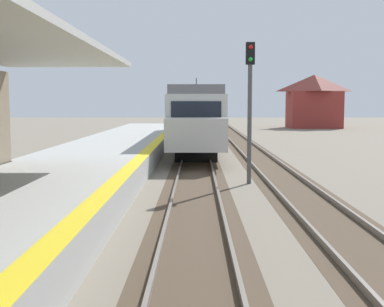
% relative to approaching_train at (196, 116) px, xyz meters
% --- Properties ---
extents(station_platform, '(5.00, 80.00, 0.91)m').
position_rel_approaching_train_xyz_m(station_platform, '(-4.40, -19.30, -1.73)').
color(station_platform, '#A8A8A3').
rests_on(station_platform, ground).
extents(track_pair_nearest_platform, '(2.34, 120.00, 0.16)m').
position_rel_approaching_train_xyz_m(track_pair_nearest_platform, '(-0.00, -15.30, -2.13)').
color(track_pair_nearest_platform, '#4C3D2D').
rests_on(track_pair_nearest_platform, ground).
extents(track_pair_middle, '(2.34, 120.00, 0.16)m').
position_rel_approaching_train_xyz_m(track_pair_middle, '(3.40, -15.30, -2.13)').
color(track_pair_middle, '#4C3D2D').
rests_on(track_pair_middle, ground).
extents(approaching_train, '(2.93, 19.60, 4.76)m').
position_rel_approaching_train_xyz_m(approaching_train, '(0.00, 0.00, 0.00)').
color(approaching_train, silver).
rests_on(approaching_train, ground).
extents(rail_signal_post, '(0.32, 0.34, 5.20)m').
position_rel_approaching_train_xyz_m(rail_signal_post, '(1.97, -13.36, 1.02)').
color(rail_signal_post, '#4C4C4C').
rests_on(rail_signal_post, ground).
extents(distant_trackside_house, '(6.60, 5.28, 6.40)m').
position_rel_approaching_train_xyz_m(distant_trackside_house, '(14.18, 29.85, 1.16)').
color(distant_trackside_house, maroon).
rests_on(distant_trackside_house, ground).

